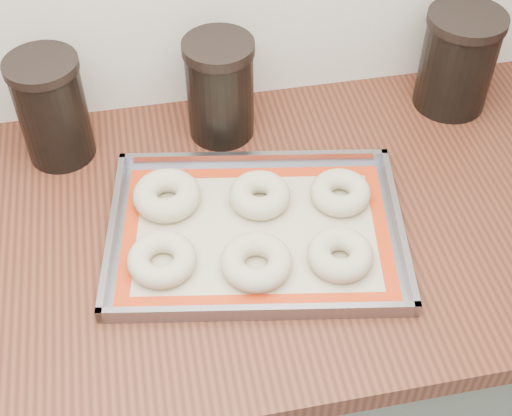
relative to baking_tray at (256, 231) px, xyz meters
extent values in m
cube|color=slate|center=(0.07, 0.03, -0.48)|extent=(3.00, 0.65, 0.86)
cube|color=#5B2C1B|center=(0.07, 0.03, -0.03)|extent=(3.06, 0.68, 0.04)
cube|color=gray|center=(0.00, 0.00, 0.00)|extent=(0.51, 0.40, 0.00)
cube|color=gray|center=(0.03, 0.16, 0.01)|extent=(0.46, 0.09, 0.02)
cube|color=gray|center=(-0.03, -0.16, 0.01)|extent=(0.46, 0.09, 0.02)
cube|color=gray|center=(-0.22, 0.04, 0.01)|extent=(0.07, 0.33, 0.02)
cube|color=gray|center=(0.22, -0.04, 0.01)|extent=(0.07, 0.33, 0.02)
cube|color=#C6B793|center=(0.00, 0.00, 0.00)|extent=(0.46, 0.36, 0.00)
cube|color=red|center=(0.02, 0.13, 0.00)|extent=(0.42, 0.09, 0.00)
cube|color=red|center=(-0.02, -0.13, 0.00)|extent=(0.42, 0.09, 0.00)
cube|color=red|center=(-0.20, 0.03, 0.00)|extent=(0.06, 0.25, 0.00)
cube|color=red|center=(0.20, -0.03, 0.00)|extent=(0.06, 0.25, 0.00)
torus|color=beige|center=(-0.15, -0.04, 0.01)|extent=(0.13, 0.13, 0.03)
torus|color=beige|center=(-0.01, -0.07, 0.02)|extent=(0.12, 0.12, 0.04)
torus|color=beige|center=(0.11, -0.08, 0.02)|extent=(0.11, 0.11, 0.04)
torus|color=beige|center=(-0.13, 0.09, 0.02)|extent=(0.11, 0.11, 0.04)
torus|color=beige|center=(0.02, 0.06, 0.02)|extent=(0.11, 0.11, 0.04)
torus|color=beige|center=(0.15, 0.04, 0.02)|extent=(0.13, 0.13, 0.04)
cylinder|color=black|center=(-0.30, 0.25, 0.08)|extent=(0.12, 0.12, 0.18)
cylinder|color=black|center=(-0.30, 0.25, 0.18)|extent=(0.12, 0.12, 0.02)
cylinder|color=black|center=(-0.01, 0.26, 0.08)|extent=(0.12, 0.12, 0.17)
cylinder|color=black|center=(-0.01, 0.26, 0.17)|extent=(0.12, 0.12, 0.02)
cylinder|color=black|center=(0.42, 0.26, 0.08)|extent=(0.13, 0.13, 0.17)
cylinder|color=black|center=(0.42, 0.26, 0.17)|extent=(0.14, 0.14, 0.02)
camera|label=1|loc=(-0.14, -0.73, 0.84)|focal=50.00mm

